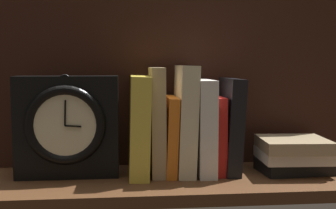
# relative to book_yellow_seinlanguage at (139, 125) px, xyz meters

# --- Properties ---
(ground_plane) EXTENTS (0.86, 0.27, 0.03)m
(ground_plane) POSITION_rel_book_yellow_seinlanguage_xyz_m (0.09, -0.04, -0.12)
(ground_plane) COLOR #4C2D19
(back_panel) EXTENTS (0.86, 0.01, 0.41)m
(back_panel) POSITION_rel_book_yellow_seinlanguage_xyz_m (0.09, 0.09, 0.10)
(back_panel) COLOR black
(back_panel) RESTS_ON ground_plane
(book_yellow_seinlanguage) EXTENTS (0.05, 0.17, 0.22)m
(book_yellow_seinlanguage) POSITION_rel_book_yellow_seinlanguage_xyz_m (0.00, 0.00, 0.00)
(book_yellow_seinlanguage) COLOR gold
(book_yellow_seinlanguage) RESTS_ON ground_plane
(book_tan_shortstories) EXTENTS (0.03, 0.13, 0.24)m
(book_tan_shortstories) POSITION_rel_book_yellow_seinlanguage_xyz_m (0.04, 0.00, 0.01)
(book_tan_shortstories) COLOR tan
(book_tan_shortstories) RESTS_ON ground_plane
(book_orange_pandolfini) EXTENTS (0.03, 0.14, 0.17)m
(book_orange_pandolfini) POSITION_rel_book_yellow_seinlanguage_xyz_m (0.07, 0.00, -0.02)
(book_orange_pandolfini) COLOR orange
(book_orange_pandolfini) RESTS_ON ground_plane
(book_cream_twain) EXTENTS (0.05, 0.15, 0.24)m
(book_cream_twain) POSITION_rel_book_yellow_seinlanguage_xyz_m (0.10, 0.00, 0.01)
(book_cream_twain) COLOR beige
(book_cream_twain) RESTS_ON ground_plane
(book_white_catcher) EXTENTS (0.04, 0.15, 0.21)m
(book_white_catcher) POSITION_rel_book_yellow_seinlanguage_xyz_m (0.14, 0.00, -0.00)
(book_white_catcher) COLOR silver
(book_white_catcher) RESTS_ON ground_plane
(book_red_requiem) EXTENTS (0.02, 0.12, 0.17)m
(book_red_requiem) POSITION_rel_book_yellow_seinlanguage_xyz_m (0.18, 0.00, -0.02)
(book_red_requiem) COLOR red
(book_red_requiem) RESTS_ON ground_plane
(book_black_skeptic) EXTENTS (0.04, 0.14, 0.21)m
(book_black_skeptic) POSITION_rel_book_yellow_seinlanguage_xyz_m (0.21, 0.00, -0.00)
(book_black_skeptic) COLOR black
(book_black_skeptic) RESTS_ON ground_plane
(framed_clock) EXTENTS (0.22, 0.07, 0.22)m
(framed_clock) POSITION_rel_book_yellow_seinlanguage_xyz_m (-0.16, -0.02, 0.00)
(framed_clock) COLOR black
(framed_clock) RESTS_ON ground_plane
(book_stack_side) EXTENTS (0.17, 0.14, 0.08)m
(book_stack_side) POSITION_rel_book_yellow_seinlanguage_xyz_m (0.35, -0.02, -0.07)
(book_stack_side) COLOR black
(book_stack_side) RESTS_ON ground_plane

